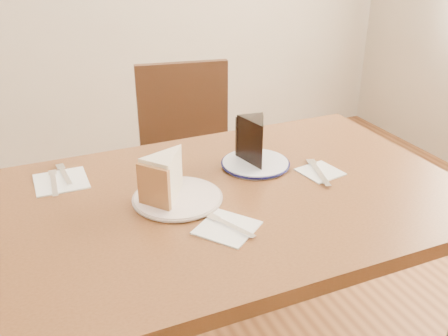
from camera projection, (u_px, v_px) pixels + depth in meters
table at (237, 223)px, 1.36m from camera, size 1.20×0.80×0.75m
chair_far at (191, 167)px, 2.03m from camera, size 0.51×0.51×0.89m
plate_cream at (178, 198)px, 1.28m from camera, size 0.22×0.22×0.01m
plate_navy at (255, 163)px, 1.46m from camera, size 0.19×0.19×0.01m
carrot_cake at (169, 176)px, 1.26m from camera, size 0.15×0.14×0.11m
chocolate_cake at (256, 143)px, 1.43m from camera, size 0.09×0.12×0.12m
napkin_cream at (227, 228)px, 1.16m from camera, size 0.18×0.18×0.00m
napkin_navy at (320, 172)px, 1.42m from camera, size 0.12×0.12×0.00m
napkin_spare at (61, 181)px, 1.37m from camera, size 0.14×0.14×0.00m
fork_cream at (231, 226)px, 1.16m from camera, size 0.07×0.13×0.00m
knife_navy at (319, 173)px, 1.41m from camera, size 0.06×0.17×0.00m
fork_spare at (64, 174)px, 1.40m from camera, size 0.02×0.14×0.00m
knife_spare at (54, 183)px, 1.35m from camera, size 0.02×0.16×0.00m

